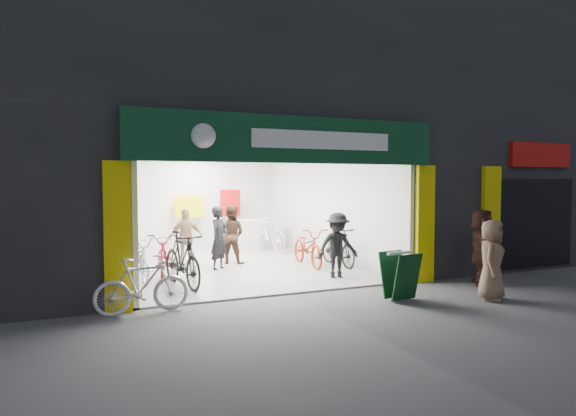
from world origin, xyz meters
TOP-DOWN VIEW (x-y plane):
  - ground at (0.00, 0.00)m, footprint 60.00×60.00m
  - building at (0.91, 4.99)m, footprint 17.00×10.27m
  - bike_left_front at (-2.50, 2.64)m, footprint 0.76×2.04m
  - bike_left_midfront at (-1.80, 1.55)m, footprint 0.83×2.05m
  - bike_left_midback at (-1.88, 3.23)m, footprint 1.06×2.06m
  - bike_left_back at (-2.50, 5.24)m, footprint 0.64×2.03m
  - bike_right_front at (2.50, 2.49)m, footprint 0.55×1.80m
  - bike_right_mid at (1.80, 2.84)m, footprint 0.87×2.02m
  - bike_right_back at (1.89, 5.80)m, footprint 0.84×2.00m
  - parked_bike at (-2.89, -0.30)m, footprint 1.63×0.54m
  - customer_a at (-0.49, 3.24)m, footprint 0.70×0.68m
  - customer_b at (0.07, 4.02)m, footprint 0.98×0.94m
  - customer_c at (1.64, 1.00)m, footprint 1.01×0.60m
  - customer_d at (-1.06, 4.41)m, footprint 0.89×0.38m
  - pedestrian_near at (3.30, -1.95)m, footprint 0.89×0.84m
  - pedestrian_far at (4.20, -0.79)m, footprint 1.28×1.54m
  - sandwich_board at (1.70, -1.26)m, footprint 0.65×0.66m

SIDE VIEW (x-z plane):
  - ground at x=0.00m, z-range 0.00..0.00m
  - parked_bike at x=-2.89m, z-range 0.00..0.96m
  - sandwich_board at x=1.70m, z-range 0.05..0.94m
  - bike_left_midback at x=-1.88m, z-range 0.00..1.03m
  - bike_right_mid at x=1.80m, z-range 0.00..1.03m
  - bike_left_front at x=-2.50m, z-range 0.00..1.06m
  - bike_right_front at x=2.50m, z-range 0.00..1.08m
  - bike_right_back at x=1.89m, z-range 0.00..1.17m
  - bike_left_midfront at x=-1.80m, z-range 0.00..1.19m
  - bike_left_back at x=-2.50m, z-range 0.00..1.20m
  - customer_d at x=-1.06m, z-range 0.00..1.51m
  - pedestrian_near at x=3.30m, z-range 0.00..1.53m
  - customer_c at x=1.64m, z-range 0.00..1.54m
  - customer_b at x=0.07m, z-range 0.00..1.60m
  - customer_a at x=-0.49m, z-range 0.00..1.62m
  - pedestrian_far at x=4.20m, z-range 0.00..1.65m
  - building at x=0.91m, z-range 0.31..8.31m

